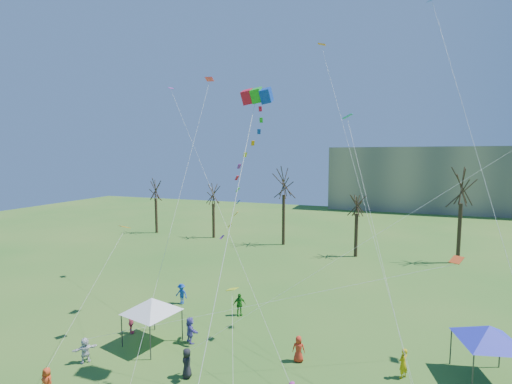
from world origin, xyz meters
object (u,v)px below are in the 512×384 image
(distant_building, at_px, (463,179))
(big_box_kite, at_px, (247,176))
(canopy_tent_white, at_px, (152,305))
(canopy_tent_blue, at_px, (489,334))

(distant_building, relative_size, big_box_kite, 3.67)
(canopy_tent_white, bearing_deg, distant_building, 67.08)
(big_box_kite, relative_size, canopy_tent_blue, 3.85)
(distant_building, bearing_deg, big_box_kite, -107.28)
(distant_building, bearing_deg, canopy_tent_blue, -98.80)
(canopy_tent_blue, bearing_deg, canopy_tent_white, -171.01)
(distant_building, bearing_deg, canopy_tent_white, -112.92)
(big_box_kite, xyz_separation_m, canopy_tent_white, (-7.74, 1.88, -9.04))
(big_box_kite, xyz_separation_m, canopy_tent_blue, (12.74, 5.12, -9.03))
(distant_building, xyz_separation_m, canopy_tent_blue, (-11.05, -71.36, -4.73))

